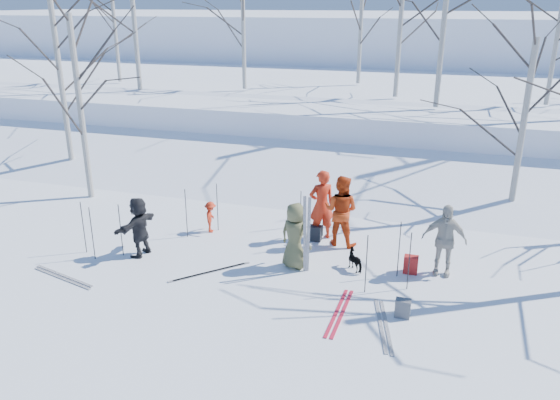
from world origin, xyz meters
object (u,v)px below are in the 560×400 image
(skier_olive_center, at_px, (295,236))
(skier_grey_west, at_px, (139,227))
(backpack_red, at_px, (411,265))
(backpack_dark, at_px, (315,233))
(skier_redor_behind, at_px, (341,211))
(backpack_grey, at_px, (403,308))
(skier_red_seated, at_px, (211,217))
(skier_cream_east, at_px, (444,240))
(dog, at_px, (356,260))
(skier_red_north, at_px, (322,205))

(skier_olive_center, height_order, skier_grey_west, skier_olive_center)
(backpack_red, height_order, backpack_dark, backpack_red)
(backpack_dark, bearing_deg, skier_olive_center, -93.10)
(skier_olive_center, distance_m, skier_grey_west, 3.84)
(backpack_dark, bearing_deg, skier_grey_west, -151.46)
(skier_olive_center, distance_m, skier_redor_behind, 1.77)
(backpack_dark, bearing_deg, backpack_grey, -50.50)
(skier_redor_behind, xyz_separation_m, skier_grey_west, (-4.57, -2.09, -0.17))
(skier_red_seated, distance_m, backpack_grey, 6.07)
(skier_olive_center, bearing_deg, skier_red_seated, -7.89)
(skier_red_seated, xyz_separation_m, skier_cream_east, (6.05, -0.67, 0.42))
(skier_olive_center, relative_size, dog, 2.76)
(skier_redor_behind, distance_m, backpack_red, 2.29)
(skier_redor_behind, relative_size, skier_grey_west, 1.23)
(backpack_red, bearing_deg, skier_cream_east, 14.16)
(skier_redor_behind, relative_size, skier_red_seated, 2.14)
(skier_olive_center, distance_m, skier_red_seated, 3.08)
(backpack_grey, height_order, backpack_dark, backpack_dark)
(skier_red_north, relative_size, skier_redor_behind, 1.02)
(dog, bearing_deg, skier_redor_behind, -109.93)
(skier_cream_east, height_order, backpack_dark, skier_cream_east)
(skier_olive_center, bearing_deg, backpack_red, -151.32)
(skier_olive_center, xyz_separation_m, skier_red_north, (0.20, 1.81, 0.14))
(skier_cream_east, relative_size, skier_grey_west, 1.13)
(skier_grey_west, bearing_deg, dog, 106.89)
(backpack_grey, bearing_deg, skier_red_north, 126.58)
(skier_red_seated, height_order, skier_cream_east, skier_cream_east)
(backpack_red, bearing_deg, backpack_dark, 156.10)
(skier_olive_center, xyz_separation_m, skier_cream_east, (3.31, 0.66, 0.05))
(skier_red_north, height_order, backpack_red, skier_red_north)
(backpack_red, height_order, backpack_grey, backpack_red)
(skier_red_seated, bearing_deg, skier_olive_center, -131.06)
(skier_olive_center, xyz_separation_m, dog, (1.41, 0.27, -0.55))
(skier_olive_center, xyz_separation_m, backpack_red, (2.64, 0.49, -0.59))
(skier_grey_west, height_order, backpack_dark, skier_grey_west)
(skier_red_seated, height_order, backpack_dark, skier_red_seated)
(skier_cream_east, height_order, backpack_red, skier_cream_east)
(skier_red_north, distance_m, dog, 2.07)
(skier_red_north, bearing_deg, skier_cream_east, 126.97)
(skier_grey_west, bearing_deg, skier_cream_east, 107.74)
(skier_cream_east, bearing_deg, backpack_grey, -105.71)
(skier_grey_west, relative_size, backpack_red, 3.57)
(skier_cream_east, bearing_deg, backpack_red, -164.05)
(skier_redor_behind, distance_m, skier_cream_east, 2.71)
(backpack_red, bearing_deg, skier_olive_center, -169.40)
(skier_cream_east, relative_size, backpack_grey, 4.46)
(skier_grey_west, bearing_deg, backpack_grey, 89.91)
(skier_cream_east, distance_m, backpack_dark, 3.42)
(skier_red_seated, bearing_deg, skier_red_north, -95.93)
(skier_redor_behind, bearing_deg, backpack_red, 159.12)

